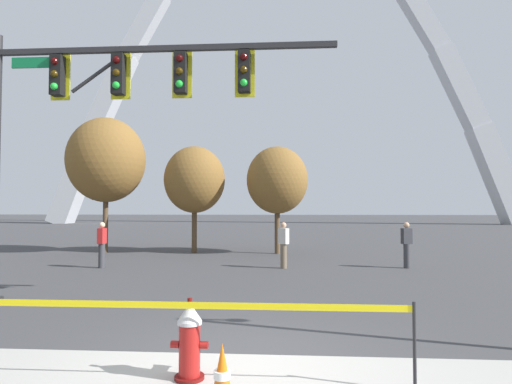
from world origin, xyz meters
TOP-DOWN VIEW (x-y plane):
  - ground_plane at (0.00, 0.00)m, footprint 240.00×240.00m
  - fire_hydrant at (-0.61, -0.72)m, footprint 0.46×0.48m
  - caution_tape_barrier at (-0.83, -0.91)m, footprint 5.75×0.04m
  - traffic_cone_by_hydrant at (-0.08, -1.61)m, footprint 0.36×0.36m
  - traffic_signal_gantry at (-3.54, 3.17)m, footprint 7.82×0.44m
  - monument_arch at (-0.00, 49.35)m, footprint 61.73×2.68m
  - tree_far_left at (-7.84, 13.56)m, footprint 3.62×3.62m
  - tree_left_mid at (-3.67, 13.80)m, footprint 2.85×2.85m
  - tree_center_left at (0.21, 13.61)m, footprint 2.80×2.80m
  - pedestrian_walking_left at (4.78, 9.23)m, footprint 0.39×0.30m
  - pedestrian_standing_center at (0.51, 8.91)m, footprint 0.39×0.37m
  - pedestrian_walking_right at (-5.82, 8.58)m, footprint 0.22×0.35m

SIDE VIEW (x-z plane):
  - ground_plane at x=0.00m, z-range 0.00..0.00m
  - traffic_cone_by_hydrant at x=-0.08m, z-range -0.01..0.72m
  - fire_hydrant at x=-0.61m, z-range -0.03..0.96m
  - caution_tape_barrier at x=-0.83m, z-range 0.20..1.22m
  - pedestrian_walking_left at x=4.78m, z-range 0.02..1.61m
  - pedestrian_standing_center at x=0.51m, z-range 0.02..1.61m
  - pedestrian_walking_right at x=-5.82m, z-range 0.02..1.61m
  - tree_center_left at x=0.21m, z-range 0.90..5.81m
  - tree_left_mid at x=-3.67m, z-range 0.91..5.89m
  - tree_far_left at x=-7.84m, z-range 1.17..7.51m
  - traffic_signal_gantry at x=-3.54m, z-range 1.40..7.40m
  - monument_arch at x=0.00m, z-range -2.39..41.68m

